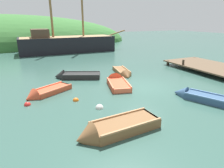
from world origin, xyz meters
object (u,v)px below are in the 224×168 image
object	(u,v)px
rowboat_near_dock	(117,83)
buoy_orange	(76,101)
buoy_red	(28,105)
sailing_ship	(67,46)
rowboat_far	(74,76)
buoy_white	(99,108)
rowboat_portside	(204,99)
rowboat_outer_left	(123,73)
rowboat_center	(45,93)
rowboat_outer_right	(113,130)

from	to	relation	value
rowboat_near_dock	buoy_orange	size ratio (longest dim) A/B	9.46
buoy_red	sailing_ship	bearing A→B (deg)	70.19
rowboat_far	rowboat_near_dock	bearing A→B (deg)	152.66
buoy_orange	buoy_white	xyz separation A→B (m)	(0.85, -1.51, 0.00)
sailing_ship	rowboat_far	size ratio (longest dim) A/B	4.24
buoy_orange	rowboat_portside	bearing A→B (deg)	-25.60
buoy_white	rowboat_outer_left	bearing A→B (deg)	50.89
sailing_ship	rowboat_near_dock	size ratio (longest dim) A/B	4.83
rowboat_far	rowboat_portside	xyz separation A→B (m)	(5.48, -7.69, -0.00)
rowboat_center	rowboat_near_dock	size ratio (longest dim) A/B	0.96
rowboat_outer_right	buoy_white	xyz separation A→B (m)	(0.37, 2.42, -0.14)
buoy_white	sailing_ship	bearing A→B (deg)	81.52
sailing_ship	rowboat_outer_left	distance (m)	14.25
rowboat_far	rowboat_outer_right	size ratio (longest dim) A/B	1.03
rowboat_portside	buoy_red	bearing A→B (deg)	43.24
rowboat_center	rowboat_portside	xyz separation A→B (m)	(8.08, -4.94, 0.04)
rowboat_far	rowboat_portside	bearing A→B (deg)	150.41
rowboat_near_dock	rowboat_outer_left	bearing A→B (deg)	-22.49
rowboat_far	rowboat_center	size ratio (longest dim) A/B	1.18
rowboat_near_dock	buoy_red	size ratio (longest dim) A/B	9.03
sailing_ship	rowboat_far	distance (m)	13.78
sailing_ship	rowboat_outer_left	size ratio (longest dim) A/B	4.71
rowboat_center	rowboat_near_dock	distance (m)	4.89
buoy_orange	buoy_red	bearing A→B (deg)	168.18
rowboat_center	buoy_white	xyz separation A→B (m)	(2.31, -3.28, -0.08)
rowboat_outer_left	buoy_red	size ratio (longest dim) A/B	9.26
sailing_ship	rowboat_outer_left	xyz separation A→B (m)	(1.46, -14.15, -0.78)
rowboat_center	buoy_red	world-z (taller)	rowboat_center
rowboat_far	rowboat_outer_right	bearing A→B (deg)	110.46
rowboat_near_dock	rowboat_portside	distance (m)	5.70
rowboat_center	rowboat_far	bearing A→B (deg)	-161.65
buoy_red	rowboat_outer_right	bearing A→B (deg)	-55.91
rowboat_portside	buoy_orange	size ratio (longest dim) A/B	11.34
buoy_white	buoy_red	bearing A→B (deg)	148.99
rowboat_outer_right	buoy_red	size ratio (longest dim) A/B	10.03
sailing_ship	rowboat_center	distance (m)	17.09
rowboat_portside	buoy_orange	xyz separation A→B (m)	(-6.62, 3.17, -0.12)
rowboat_outer_left	rowboat_center	size ratio (longest dim) A/B	1.07
sailing_ship	buoy_white	distance (m)	19.76
rowboat_outer_right	rowboat_near_dock	bearing A→B (deg)	-121.14
rowboat_outer_left	buoy_red	world-z (taller)	rowboat_outer_left
rowboat_far	rowboat_center	distance (m)	3.77
buoy_white	rowboat_portside	bearing A→B (deg)	-16.11
rowboat_far	buoy_orange	distance (m)	4.66
rowboat_far	rowboat_center	xyz separation A→B (m)	(-2.59, -2.74, -0.04)
rowboat_outer_left	rowboat_far	size ratio (longest dim) A/B	0.90
sailing_ship	rowboat_portside	xyz separation A→B (m)	(2.86, -21.20, -0.74)
sailing_ship	rowboat_far	bearing A→B (deg)	-100.02
buoy_orange	rowboat_outer_left	bearing A→B (deg)	36.55
rowboat_outer_left	rowboat_near_dock	bearing A→B (deg)	-25.77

